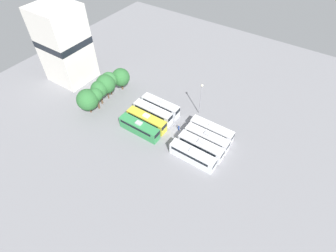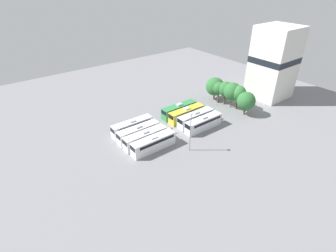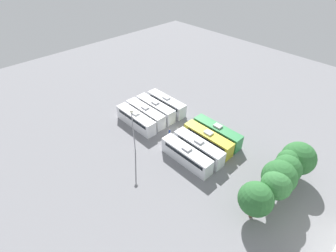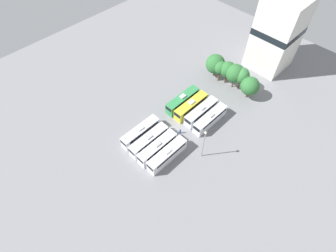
{
  "view_description": "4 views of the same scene",
  "coord_description": "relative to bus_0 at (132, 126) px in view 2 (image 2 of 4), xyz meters",
  "views": [
    {
      "loc": [
        -36.49,
        -22.52,
        47.58
      ],
      "look_at": [
        -0.25,
        1.94,
        1.72
      ],
      "focal_mm": 28.0,
      "sensor_mm": 36.0,
      "label": 1
    },
    {
      "loc": [
        44.57,
        -33.99,
        34.66
      ],
      "look_at": [
        1.7,
        -1.28,
        2.57
      ],
      "focal_mm": 28.0,
      "sensor_mm": 36.0,
      "label": 2
    },
    {
      "loc": [
        30.89,
        30.33,
        34.49
      ],
      "look_at": [
        1.53,
        -0.53,
        2.15
      ],
      "focal_mm": 28.0,
      "sensor_mm": 36.0,
      "label": 3
    },
    {
      "loc": [
        26.56,
        -29.36,
        52.88
      ],
      "look_at": [
        -1.22,
        -1.48,
        1.68
      ],
      "focal_mm": 28.0,
      "sensor_mm": 36.0,
      "label": 4
    }
  ],
  "objects": [
    {
      "name": "tree_3",
      "position": [
        5.36,
        30.09,
        3.22
      ],
      "size": [
        5.16,
        5.16,
        7.54
      ],
      "color": "brown",
      "rests_on": "ground_plane"
    },
    {
      "name": "bus_0",
      "position": [
        0.0,
        0.0,
        0.0
      ],
      "size": [
        2.45,
        10.67,
        3.5
      ],
      "color": "silver",
      "rests_on": "ground_plane"
    },
    {
      "name": "bus_7",
      "position": [
        9.3,
        15.14,
        0.0
      ],
      "size": [
        2.45,
        10.67,
        3.5
      ],
      "color": "silver",
      "rests_on": "ground_plane"
    },
    {
      "name": "tree_0",
      "position": [
        -1.44,
        30.1,
        2.53
      ],
      "size": [
        5.56,
        5.56,
        7.04
      ],
      "color": "brown",
      "rests_on": "ground_plane"
    },
    {
      "name": "bus_2",
      "position": [
        6.15,
        -0.22,
        0.0
      ],
      "size": [
        2.45,
        10.67,
        3.5
      ],
      "color": "white",
      "rests_on": "ground_plane"
    },
    {
      "name": "bus_1",
      "position": [
        3.22,
        -0.21,
        0.0
      ],
      "size": [
        2.45,
        10.67,
        3.5
      ],
      "color": "white",
      "rests_on": "ground_plane"
    },
    {
      "name": "worker_person",
      "position": [
        6.17,
        7.44,
        -0.95
      ],
      "size": [
        0.36,
        0.36,
        1.68
      ],
      "color": "navy",
      "rests_on": "ground_plane"
    },
    {
      "name": "depot_building",
      "position": [
        6.93,
        45.83,
        9.05
      ],
      "size": [
        10.77,
        11.5,
        21.38
      ],
      "color": "silver",
      "rests_on": "ground_plane"
    },
    {
      "name": "bus_6",
      "position": [
        6.21,
        15.33,
        0.0
      ],
      "size": [
        2.45,
        10.67,
        3.5
      ],
      "color": "silver",
      "rests_on": "ground_plane"
    },
    {
      "name": "tree_1",
      "position": [
        0.91,
        29.38,
        2.93
      ],
      "size": [
        3.67,
        3.67,
        6.55
      ],
      "color": "brown",
      "rests_on": "ground_plane"
    },
    {
      "name": "tree_5",
      "position": [
        10.68,
        29.61,
        2.39
      ],
      "size": [
        5.04,
        5.04,
        6.65
      ],
      "color": "brown",
      "rests_on": "ground_plane"
    },
    {
      "name": "light_pole",
      "position": [
        14.19,
        6.21,
        4.49
      ],
      "size": [
        0.6,
        0.6,
        9.41
      ],
      "color": "gray",
      "rests_on": "ground_plane"
    },
    {
      "name": "tree_2",
      "position": [
        2.84,
        30.08,
        3.09
      ],
      "size": [
        4.43,
        4.43,
        7.07
      ],
      "color": "brown",
      "rests_on": "ground_plane"
    },
    {
      "name": "bus_3",
      "position": [
        9.06,
        0.04,
        0.0
      ],
      "size": [
        2.45,
        10.67,
        3.5
      ],
      "color": "white",
      "rests_on": "ground_plane"
    },
    {
      "name": "ground_plane",
      "position": [
        4.6,
        7.48,
        -1.73
      ],
      "size": [
        118.13,
        118.13,
        0.0
      ],
      "primitive_type": "plane",
      "color": "gray"
    },
    {
      "name": "tree_4",
      "position": [
        7.07,
        30.54,
        3.24
      ],
      "size": [
        4.39,
        4.39,
        7.18
      ],
      "color": "brown",
      "rests_on": "ground_plane"
    },
    {
      "name": "bus_4",
      "position": [
        0.05,
        14.87,
        0.0
      ],
      "size": [
        2.45,
        10.67,
        3.5
      ],
      "color": "#338C4C",
      "rests_on": "ground_plane"
    },
    {
      "name": "bus_5",
      "position": [
        3.03,
        14.94,
        0.0
      ],
      "size": [
        2.45,
        10.67,
        3.5
      ],
      "color": "gold",
      "rests_on": "ground_plane"
    }
  ]
}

